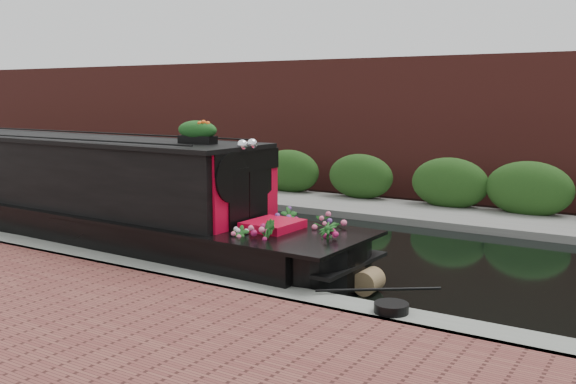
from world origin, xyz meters
The scene contains 8 objects.
ground centered at (0.00, 0.00, 0.00)m, with size 80.00×80.00×0.00m, color black.
near_bank_coping centered at (0.00, -3.30, 0.00)m, with size 40.00×0.60×0.50m, color gray.
far_bank_path centered at (0.00, 4.20, 0.00)m, with size 40.00×2.40×0.34m, color slate.
far_hedge centered at (0.00, 5.10, 0.00)m, with size 40.00×1.10×2.80m, color #214517.
far_brick_wall centered at (0.00, 7.20, 0.00)m, with size 40.00×1.00×8.00m, color maroon.
narrowboat centered at (-2.72, -2.01, 0.81)m, with size 11.69×2.38×2.73m.
rope_fender centered at (3.51, -2.01, 0.18)m, with size 0.37×0.37×0.41m, color brown.
coiled_mooring_rope centered at (4.41, -3.29, 0.31)m, with size 0.44×0.44×0.12m, color black.
Camera 1 is at (7.43, -10.50, 2.95)m, focal length 40.00 mm.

